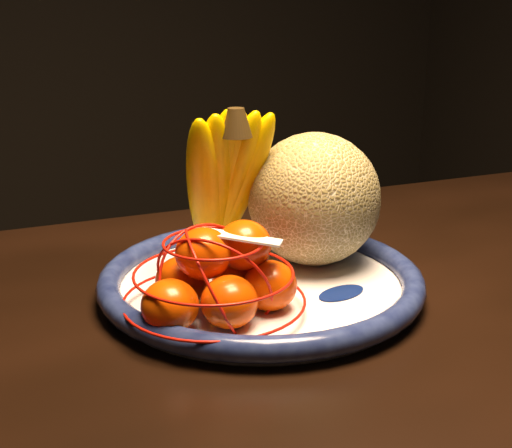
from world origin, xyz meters
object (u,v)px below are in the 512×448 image
fruit_bowl (261,282)px  banana_bunch (222,180)px  mandarin_bag (218,279)px  cantaloupe (314,199)px  dining_table (365,414)px

fruit_bowl → banana_bunch: (-0.01, 0.06, 0.09)m
banana_bunch → mandarin_bag: bearing=-116.4°
cantaloupe → banana_bunch: 0.10m
cantaloupe → fruit_bowl: bearing=-162.6°
fruit_bowl → mandarin_bag: 0.08m
dining_table → cantaloupe: 0.22m
mandarin_bag → fruit_bowl: bearing=32.2°
banana_bunch → dining_table: bearing=-74.2°
dining_table → mandarin_bag: 0.18m
banana_bunch → mandarin_bag: 0.13m
dining_table → banana_bunch: bearing=110.1°
dining_table → mandarin_bag: mandarin_bag is taller
cantaloupe → mandarin_bag: cantaloupe is taller
fruit_bowl → mandarin_bag: (-0.07, -0.04, 0.03)m
fruit_bowl → mandarin_bag: size_ratio=1.70×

